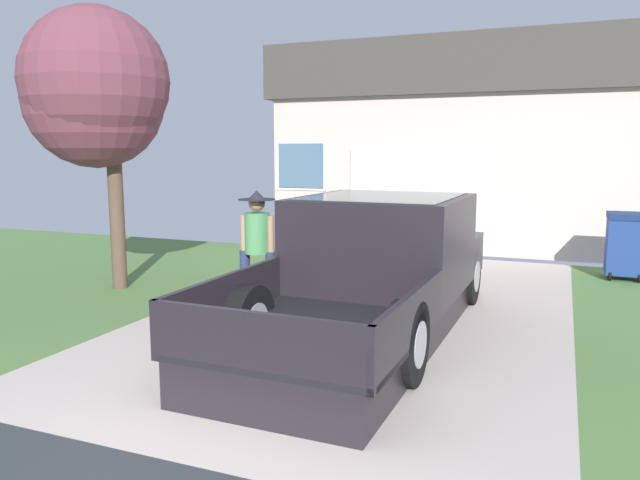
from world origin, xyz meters
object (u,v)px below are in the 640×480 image
at_px(pickup_truck, 377,268).
at_px(house_with_garage, 500,146).
at_px(front_yard_tree, 95,90).
at_px(wheeled_trash_bin, 625,243).
at_px(person_with_hat, 257,242).
at_px(handbag, 263,313).

xyz_separation_m(pickup_truck, house_with_garage, (0.53, 9.07, 1.56)).
relative_size(house_with_garage, front_yard_tree, 2.28).
bearing_deg(front_yard_tree, house_with_garage, 60.10).
xyz_separation_m(house_with_garage, wheeled_trash_bin, (2.59, -4.79, -1.68)).
bearing_deg(person_with_hat, house_with_garage, 73.02).
height_order(pickup_truck, person_with_hat, person_with_hat).
relative_size(house_with_garage, wheeled_trash_bin, 8.70).
bearing_deg(pickup_truck, front_yard_tree, 177.48).
bearing_deg(handbag, person_with_hat, 127.11).
bearing_deg(front_yard_tree, wheeled_trash_bin, 27.55).
xyz_separation_m(person_with_hat, house_with_garage, (2.11, 9.21, 1.31)).
xyz_separation_m(pickup_truck, wheeled_trash_bin, (3.11, 4.28, -0.12)).
height_order(pickup_truck, wheeled_trash_bin, pickup_truck).
height_order(person_with_hat, wheeled_trash_bin, person_with_hat).
bearing_deg(house_with_garage, wheeled_trash_bin, -61.65).
relative_size(pickup_truck, front_yard_tree, 1.22).
relative_size(person_with_hat, wheeled_trash_bin, 1.48).
xyz_separation_m(handbag, wheeled_trash_bin, (4.50, 4.67, 0.49)).
bearing_deg(pickup_truck, person_with_hat, -173.86).
relative_size(handbag, wheeled_trash_bin, 0.32).
distance_m(person_with_hat, house_with_garage, 9.53).
bearing_deg(pickup_truck, house_with_garage, 87.94).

